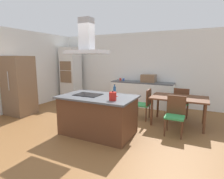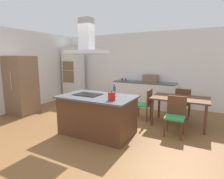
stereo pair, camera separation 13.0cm
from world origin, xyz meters
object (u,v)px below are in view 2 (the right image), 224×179
at_px(countertop_microwave, 151,78).
at_px(dining_table, 180,101).
at_px(refrigerator, 22,85).
at_px(chair_at_left_end, 146,103).
at_px(chair_facing_island, 176,113).
at_px(wall_oven_stack, 73,74).
at_px(coffee_mug_red, 122,79).
at_px(chair_facing_back_wall, 183,101).
at_px(cooktop, 88,94).
at_px(range_hood, 87,42).
at_px(tea_kettle, 112,96).
at_px(olive_oil_bottle, 114,91).
at_px(coffee_mug_blue, 126,79).

bearing_deg(countertop_microwave, dining_table, -49.96).
bearing_deg(refrigerator, chair_at_left_end, 18.26).
bearing_deg(chair_facing_island, wall_oven_stack, 157.51).
relative_size(countertop_microwave, coffee_mug_red, 5.56).
bearing_deg(dining_table, chair_facing_back_wall, 90.00).
xyz_separation_m(cooktop, range_hood, (0.00, 0.00, 1.20)).
distance_m(chair_facing_island, chair_facing_back_wall, 1.33).
bearing_deg(wall_oven_stack, tea_kettle, -40.37).
bearing_deg(olive_oil_bottle, chair_facing_back_wall, 55.26).
bearing_deg(tea_kettle, dining_table, 56.54).
height_order(coffee_mug_blue, chair_at_left_end, coffee_mug_blue).
bearing_deg(coffee_mug_red, range_hood, -81.44).
xyz_separation_m(wall_oven_stack, chair_facing_island, (4.52, -1.87, -0.59)).
bearing_deg(range_hood, coffee_mug_blue, 95.98).
height_order(wall_oven_stack, dining_table, wall_oven_stack).
height_order(countertop_microwave, range_hood, range_hood).
xyz_separation_m(coffee_mug_red, range_hood, (0.44, -2.91, 1.16)).
distance_m(cooktop, dining_table, 2.39).
height_order(wall_oven_stack, chair_facing_back_wall, wall_oven_stack).
bearing_deg(refrigerator, dining_table, 14.81).
height_order(chair_at_left_end, range_hood, range_hood).
distance_m(olive_oil_bottle, coffee_mug_blue, 2.84).
xyz_separation_m(refrigerator, dining_table, (4.60, 1.22, -0.24)).
bearing_deg(coffee_mug_blue, refrigerator, -131.75).
xyz_separation_m(tea_kettle, wall_oven_stack, (-3.41, 2.89, 0.11)).
distance_m(tea_kettle, range_hood, 1.38).
bearing_deg(refrigerator, chair_facing_island, 6.83).
bearing_deg(coffee_mug_blue, tea_kettle, -71.18).
relative_size(cooktop, range_hood, 0.67).
bearing_deg(range_hood, wall_oven_stack, 134.84).
distance_m(tea_kettle, chair_facing_back_wall, 2.65).
bearing_deg(olive_oil_bottle, coffee_mug_blue, 108.37).
bearing_deg(chair_facing_back_wall, chair_at_left_end, -143.99).
xyz_separation_m(tea_kettle, countertop_microwave, (-0.09, 3.13, 0.05)).
relative_size(wall_oven_stack, chair_at_left_end, 2.47).
distance_m(coffee_mug_blue, chair_facing_island, 3.10).
bearing_deg(range_hood, refrigerator, 175.28).
relative_size(dining_table, chair_at_left_end, 1.57).
bearing_deg(tea_kettle, chair_facing_island, 42.53).
bearing_deg(chair_facing_back_wall, range_hood, -131.91).
bearing_deg(chair_facing_island, countertop_microwave, 119.89).
relative_size(wall_oven_stack, refrigerator, 1.21).
bearing_deg(refrigerator, wall_oven_stack, 88.11).
xyz_separation_m(tea_kettle, refrigerator, (-3.49, 0.47, -0.08)).
bearing_deg(dining_table, range_hood, -142.69).
distance_m(olive_oil_bottle, refrigerator, 3.30).
relative_size(cooktop, dining_table, 0.43).
xyz_separation_m(olive_oil_bottle, chair_facing_back_wall, (1.30, 1.88, -0.50)).
bearing_deg(cooktop, chair_facing_island, 22.29).
distance_m(olive_oil_bottle, coffee_mug_red, 2.87).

